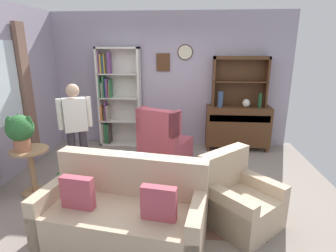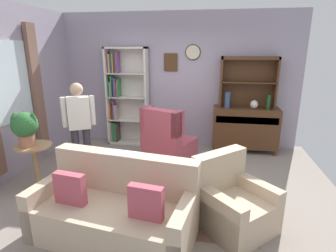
{
  "view_description": "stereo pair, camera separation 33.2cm",
  "coord_description": "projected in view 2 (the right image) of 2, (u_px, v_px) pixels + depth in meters",
  "views": [
    {
      "loc": [
        0.42,
        -3.73,
        2.1
      ],
      "look_at": [
        0.1,
        0.2,
        0.95
      ],
      "focal_mm": 29.17,
      "sensor_mm": 36.0,
      "label": 1
    },
    {
      "loc": [
        0.75,
        -3.69,
        2.1
      ],
      "look_at": [
        0.1,
        0.2,
        0.95
      ],
      "focal_mm": 29.17,
      "sensor_mm": 36.0,
      "label": 2
    }
  ],
  "objects": [
    {
      "name": "ground_plane",
      "position": [
        159.0,
        189.0,
        4.2
      ],
      "size": [
        5.4,
        4.6,
        0.02
      ],
      "primitive_type": "cube",
      "color": "gray"
    },
    {
      "name": "vase_tall",
      "position": [
        227.0,
        100.0,
        5.42
      ],
      "size": [
        0.11,
        0.11,
        0.32
      ],
      "primitive_type": "cylinder",
      "color": "#33476B",
      "rests_on": "sideboard"
    },
    {
      "name": "armchair_floral",
      "position": [
        233.0,
        205.0,
        3.25
      ],
      "size": [
        1.08,
        1.08,
        0.88
      ],
      "color": "#C6AD8E",
      "rests_on": "ground_plane"
    },
    {
      "name": "wingback_chair",
      "position": [
        167.0,
        142.0,
        5.08
      ],
      "size": [
        1.04,
        1.05,
        1.05
      ],
      "color": "#B74C5B",
      "rests_on": "ground_plane"
    },
    {
      "name": "couch_floral",
      "position": [
        116.0,
        210.0,
        3.1
      ],
      "size": [
        1.91,
        1.11,
        0.9
      ],
      "color": "#C6AD8E",
      "rests_on": "ground_plane"
    },
    {
      "name": "vase_round",
      "position": [
        254.0,
        104.0,
        5.37
      ],
      "size": [
        0.15,
        0.15,
        0.17
      ],
      "primitive_type": "ellipsoid",
      "color": "beige",
      "rests_on": "sideboard"
    },
    {
      "name": "plant_stand",
      "position": [
        36.0,
        162.0,
        4.12
      ],
      "size": [
        0.52,
        0.52,
        0.69
      ],
      "color": "#A87F56",
      "rests_on": "ground_plane"
    },
    {
      "name": "wall_back",
      "position": [
        178.0,
        81.0,
        5.82
      ],
      "size": [
        5.0,
        0.09,
        2.8
      ],
      "color": "#A399AD",
      "rests_on": "ground_plane"
    },
    {
      "name": "sideboard_hutch",
      "position": [
        249.0,
        75.0,
        5.4
      ],
      "size": [
        1.1,
        0.26,
        1.0
      ],
      "color": "#4C2D19",
      "rests_on": "sideboard"
    },
    {
      "name": "sideboard",
      "position": [
        245.0,
        127.0,
        5.59
      ],
      "size": [
        1.3,
        0.45,
        0.92
      ],
      "color": "#4C2D19",
      "rests_on": "ground_plane"
    },
    {
      "name": "bottle_wine",
      "position": [
        268.0,
        102.0,
        5.29
      ],
      "size": [
        0.07,
        0.07,
        0.29
      ],
      "primitive_type": "cylinder",
      "color": "#194223",
      "rests_on": "sideboard"
    },
    {
      "name": "potted_plant_small",
      "position": [
        67.0,
        174.0,
        4.28
      ],
      "size": [
        0.22,
        0.22,
        0.31
      ],
      "color": "gray",
      "rests_on": "ground_plane"
    },
    {
      "name": "person_reading",
      "position": [
        80.0,
        123.0,
        4.42
      ],
      "size": [
        0.49,
        0.34,
        1.56
      ],
      "color": "#38333D",
      "rests_on": "ground_plane"
    },
    {
      "name": "area_rug",
      "position": [
        169.0,
        200.0,
        3.88
      ],
      "size": [
        2.26,
        1.61,
        0.01
      ],
      "primitive_type": "cube",
      "color": "brown",
      "rests_on": "ground_plane"
    },
    {
      "name": "potted_plant_large",
      "position": [
        25.0,
        126.0,
        3.93
      ],
      "size": [
        0.37,
        0.37,
        0.51
      ],
      "color": "#AD6B4C",
      "rests_on": "plant_stand"
    },
    {
      "name": "bookshelf",
      "position": [
        124.0,
        97.0,
        5.93
      ],
      "size": [
        0.9,
        0.3,
        2.1
      ],
      "color": "silver",
      "rests_on": "ground_plane"
    },
    {
      "name": "wall_left",
      "position": [
        0.0,
        94.0,
        4.24
      ],
      "size": [
        0.16,
        4.2,
        2.8
      ],
      "color": "#A399AD",
      "rests_on": "ground_plane"
    }
  ]
}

